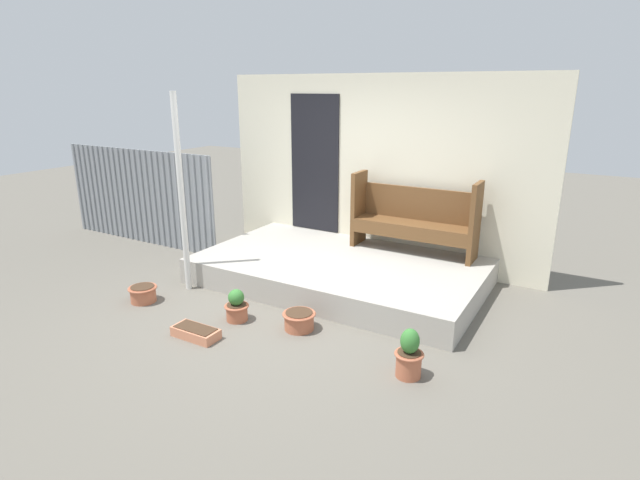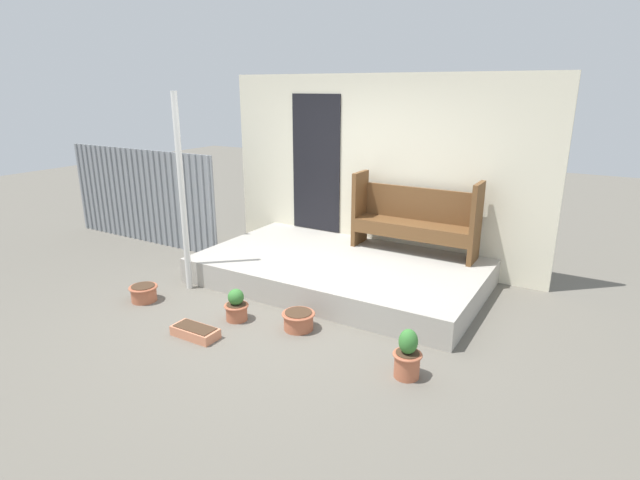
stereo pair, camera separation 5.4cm
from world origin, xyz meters
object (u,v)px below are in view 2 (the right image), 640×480
Objects in this scene: flower_pot_middle at (236,307)px; bench at (415,216)px; flower_pot_left at (144,292)px; flower_pot_right at (299,320)px; planter_box_rect at (195,332)px; flower_pot_far_right at (407,356)px; support_post at (182,195)px.

bench is at bearing 63.65° from flower_pot_middle.
flower_pot_left and flower_pot_right have the same top height.
bench is at bearing 66.04° from planter_box_rect.
flower_pot_middle reaches higher than flower_pot_right.
flower_pot_far_right is at bearing -70.34° from bench.
flower_pot_right is (1.96, 0.33, 0.00)m from flower_pot_left.
flower_pot_right is at bearing 39.92° from planter_box_rect.
flower_pot_right is (1.79, -0.23, -1.08)m from support_post.
bench is 3.62× the size of flower_pot_far_right.
flower_pot_far_right is at bearing -3.16° from flower_pot_middle.
support_post is 1.45× the size of bench.
flower_pot_middle is 0.54m from planter_box_rect.
support_post reaches higher than flower_pot_left.
flower_pot_middle is at bearing -116.29° from bench.
planter_box_rect is (-2.11, -0.40, -0.14)m from flower_pot_far_right.
planter_box_rect is at bearing -113.91° from bench.
flower_pot_left is at bearing -134.22° from bench.
planter_box_rect is (-0.11, -0.51, -0.10)m from flower_pot_middle.
flower_pot_left is 3.26m from flower_pot_far_right.
flower_pot_middle is (1.09, -0.39, -1.04)m from support_post.
flower_pot_left is 0.93× the size of flower_pot_middle.
flower_pot_far_right is (3.26, 0.06, 0.09)m from flower_pot_left.
support_post is 3.28m from flower_pot_far_right.
flower_pot_left is 0.67× the size of planter_box_rect.
support_post reaches higher than bench.
flower_pot_left reaches higher than planter_box_rect.
flower_pot_far_right is at bearing -9.24° from support_post.
bench is (2.23, 1.91, -0.38)m from support_post.
flower_pot_left is at bearing -172.39° from flower_pot_middle.
flower_pot_far_right reaches higher than flower_pot_right.
flower_pot_right is at bearing 168.23° from flower_pot_far_right.
bench is at bearing 78.30° from flower_pot_right.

